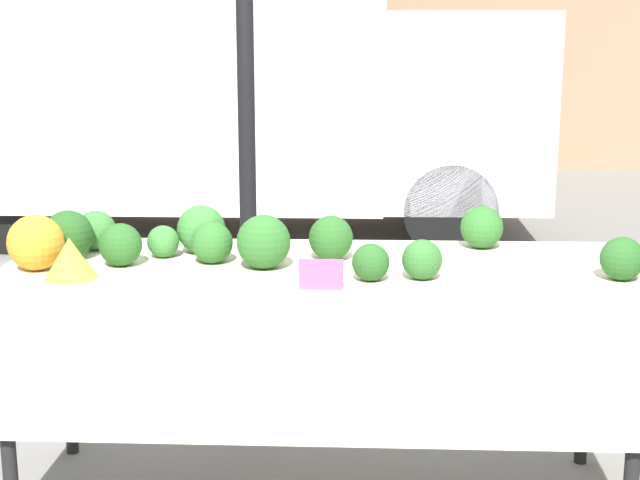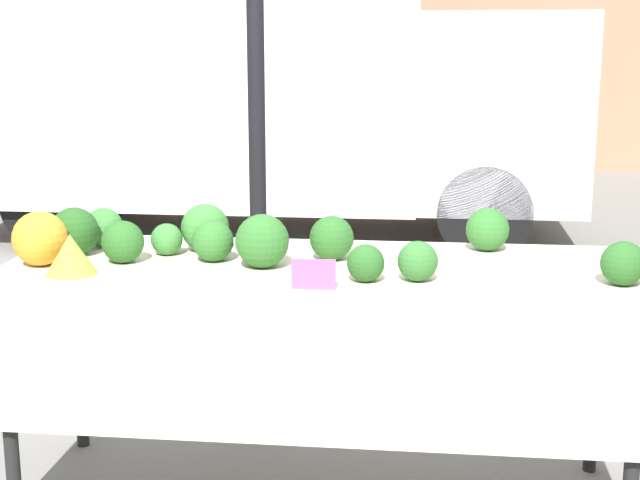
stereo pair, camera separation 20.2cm
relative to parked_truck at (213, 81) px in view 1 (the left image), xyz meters
name	(u,v)px [view 1 (the left image)]	position (x,y,z in m)	size (l,w,h in m)	color
tent_pole	(247,146)	(0.81, -4.16, -0.10)	(0.07, 0.07, 2.47)	black
parked_truck	(213,81)	(0.00, 0.00, 0.00)	(5.22, 2.03, 2.50)	silver
market_table	(319,300)	(1.14, -4.81, -0.56)	(2.19, 0.75, 0.89)	beige
orange_cauliflower	(36,243)	(0.18, -4.89, -0.35)	(0.19, 0.19, 0.19)	orange
romanesco_head	(70,258)	(0.33, -4.99, -0.38)	(0.17, 0.17, 0.14)	#93B238
broccoli_head_0	(96,230)	(0.30, -4.58, -0.37)	(0.15, 0.15, 0.15)	#387533
broccoli_head_1	(201,229)	(0.70, -4.61, -0.36)	(0.18, 0.18, 0.18)	#387533
broccoli_head_2	(260,237)	(0.92, -4.66, -0.37)	(0.14, 0.14, 0.14)	#23511E
broccoli_head_3	(622,259)	(2.12, -4.94, -0.38)	(0.14, 0.14, 0.14)	#285B23
broccoli_head_4	(68,235)	(0.24, -4.73, -0.36)	(0.18, 0.18, 0.18)	#23511E
broccoli_head_5	(422,260)	(1.48, -4.96, -0.38)	(0.13, 0.13, 0.13)	#336B2D
broccoli_head_6	(264,242)	(0.95, -4.84, -0.35)	(0.18, 0.18, 0.18)	#2D6628
broccoli_head_7	(120,245)	(0.45, -4.82, -0.37)	(0.15, 0.15, 0.15)	#285B23
broccoli_head_8	(331,238)	(1.17, -4.70, -0.37)	(0.16, 0.16, 0.16)	#285B23
broccoli_head_9	(163,242)	(0.57, -4.69, -0.39)	(0.12, 0.12, 0.12)	#387533
broccoli_head_10	(482,227)	(1.73, -4.49, -0.37)	(0.16, 0.16, 0.16)	#2D6628
broccoli_head_11	(371,262)	(1.31, -4.98, -0.39)	(0.12, 0.12, 0.12)	#285B23
broccoli_head_12	(212,243)	(0.76, -4.77, -0.37)	(0.15, 0.15, 0.15)	#2D6628
price_sign	(321,275)	(1.16, -5.10, -0.40)	(0.14, 0.01, 0.10)	#F45B9E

